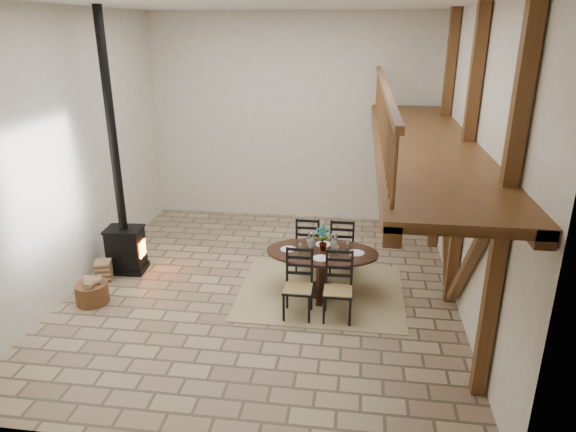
# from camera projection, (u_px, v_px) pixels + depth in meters

# --- Properties ---
(ground) EXTENTS (8.00, 8.00, 0.00)m
(ground) POSITION_uv_depth(u_px,v_px,m) (264.00, 288.00, 9.70)
(ground) COLOR tan
(ground) RESTS_ON ground
(room_shell) EXTENTS (7.02, 8.02, 5.01)m
(room_shell) POSITION_uv_depth(u_px,v_px,m) (332.00, 131.00, 8.50)
(room_shell) COLOR white
(room_shell) RESTS_ON ground
(rug) EXTENTS (3.00, 2.50, 0.02)m
(rug) POSITION_uv_depth(u_px,v_px,m) (321.00, 292.00, 9.52)
(rug) COLOR #C7BB80
(rug) RESTS_ON ground
(dining_table) EXTENTS (2.03, 2.25, 1.30)m
(dining_table) POSITION_uv_depth(u_px,v_px,m) (322.00, 270.00, 9.36)
(dining_table) COLOR black
(dining_table) RESTS_ON ground
(wood_stove) EXTENTS (0.75, 0.60, 5.00)m
(wood_stove) POSITION_uv_depth(u_px,v_px,m) (123.00, 219.00, 9.99)
(wood_stove) COLOR black
(wood_stove) RESTS_ON ground
(log_basket) EXTENTS (0.57, 0.57, 0.47)m
(log_basket) POSITION_uv_depth(u_px,v_px,m) (92.00, 292.00, 9.10)
(log_basket) COLOR brown
(log_basket) RESTS_ON ground
(log_stack) EXTENTS (0.38, 0.38, 0.41)m
(log_stack) POSITION_uv_depth(u_px,v_px,m) (104.00, 270.00, 9.93)
(log_stack) COLOR #987155
(log_stack) RESTS_ON ground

